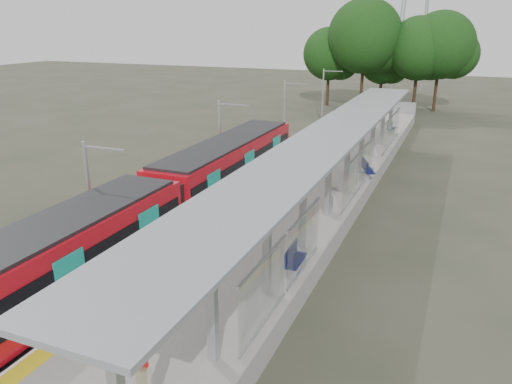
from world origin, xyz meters
TOP-DOWN VIEW (x-y plane):
  - trackbed at (-4.50, 20.00)m, footprint 3.00×70.00m
  - platform at (0.00, 20.00)m, footprint 6.00×50.00m
  - tactile_strip at (-2.55, 20.00)m, footprint 0.60×50.00m
  - end_fence at (0.00, 44.95)m, footprint 6.00×0.10m
  - train at (-4.50, 9.32)m, footprint 2.74×27.60m
  - canopy at (1.61, 16.19)m, footprint 3.27×38.00m
  - tree_cluster at (-1.36, 53.26)m, footprint 19.73×10.34m
  - catenary_masts at (-6.22, 19.00)m, footprint 2.08×48.16m
  - bench_near at (2.39, 7.77)m, footprint 0.51×1.54m
  - bench_mid at (2.60, 20.87)m, footprint 1.10×1.69m
  - bench_far at (2.06, 34.49)m, footprint 0.61×1.42m
  - info_pillar_far at (1.01, 18.26)m, footprint 0.41×0.41m
  - litter_bin at (2.01, 14.35)m, footprint 0.47×0.47m

SIDE VIEW (x-z plane):
  - trackbed at x=-4.50m, z-range 0.00..0.24m
  - platform at x=0.00m, z-range 0.00..1.00m
  - tactile_strip at x=-2.55m, z-range 1.00..1.02m
  - litter_bin at x=2.01m, z-range 1.00..1.82m
  - bench_far at x=2.06m, z-range 1.03..1.97m
  - bench_near at x=2.39m, z-range 1.03..2.07m
  - bench_mid at x=2.60m, z-range 1.03..2.14m
  - end_fence at x=0.00m, z-range 1.00..2.20m
  - info_pillar_far at x=1.01m, z-range 0.88..2.70m
  - train at x=-4.50m, z-range 0.24..3.86m
  - catenary_masts at x=-6.22m, z-range 0.21..5.61m
  - canopy at x=1.61m, z-range 2.37..6.03m
  - tree_cluster at x=-1.36m, z-range 1.02..13.74m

